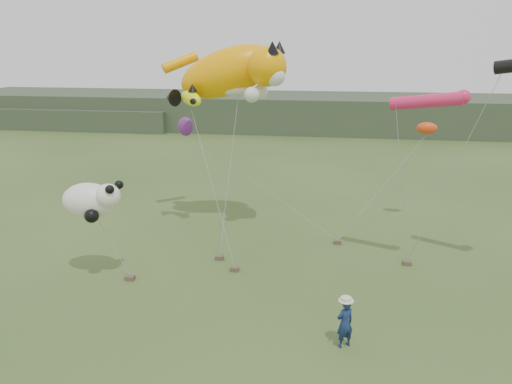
{
  "coord_description": "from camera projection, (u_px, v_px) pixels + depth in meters",
  "views": [
    {
      "loc": [
        1.47,
        -16.25,
        9.92
      ],
      "look_at": [
        -1.46,
        3.0,
        4.14
      ],
      "focal_mm": 35.0,
      "sensor_mm": 36.0,
      "label": 1
    }
  ],
  "objects": [
    {
      "name": "ground",
      "position": [
        283.0,
        324.0,
        18.44
      ],
      "size": [
        120.0,
        120.0,
        0.0
      ],
      "primitive_type": "plane",
      "color": "#385123",
      "rests_on": "ground"
    },
    {
      "name": "headland",
      "position": [
        294.0,
        113.0,
        60.69
      ],
      "size": [
        90.0,
        13.0,
        4.0
      ],
      "color": "#2D3D28",
      "rests_on": "ground"
    },
    {
      "name": "festival_attendant",
      "position": [
        345.0,
        323.0,
        16.82
      ],
      "size": [
        0.77,
        0.71,
        1.76
      ],
      "primitive_type": "imported",
      "rotation": [
        0.0,
        0.0,
        3.72
      ],
      "color": "navy",
      "rests_on": "ground"
    },
    {
      "name": "sandbag_anchors",
      "position": [
        269.0,
        261.0,
        23.52
      ],
      "size": [
        12.61,
        5.85,
        0.2
      ],
      "color": "brown",
      "rests_on": "ground"
    },
    {
      "name": "cat_kite",
      "position": [
        236.0,
        72.0,
        25.8
      ],
      "size": [
        7.05,
        3.76,
        3.93
      ],
      "color": "#FFA100",
      "rests_on": "ground"
    },
    {
      "name": "fish_kite",
      "position": [
        184.0,
        98.0,
        25.53
      ],
      "size": [
        2.48,
        1.61,
        1.23
      ],
      "color": "#F0FF18",
      "rests_on": "ground"
    },
    {
      "name": "tube_kites",
      "position": [
        486.0,
        82.0,
        20.18
      ],
      "size": [
        7.13,
        2.02,
        2.56
      ],
      "color": "black",
      "rests_on": "ground"
    },
    {
      "name": "panda_kite",
      "position": [
        92.0,
        200.0,
        21.23
      ],
      "size": [
        2.72,
        1.76,
        1.69
      ],
      "color": "white",
      "rests_on": "ground"
    },
    {
      "name": "misc_kites",
      "position": [
        289.0,
        127.0,
        28.28
      ],
      "size": [
        14.59,
        1.13,
        1.1
      ],
      "color": "red",
      "rests_on": "ground"
    }
  ]
}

